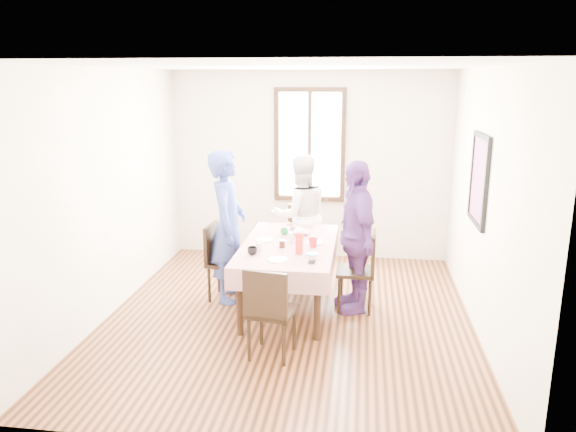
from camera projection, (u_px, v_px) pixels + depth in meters
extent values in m
plane|color=black|center=(288.00, 317.00, 6.10)|extent=(4.50, 4.50, 0.00)
plane|color=beige|center=(310.00, 166.00, 7.93)|extent=(4.00, 0.00, 4.00)
plane|color=beige|center=(486.00, 204.00, 5.50)|extent=(0.00, 4.50, 4.50)
cube|color=black|center=(310.00, 145.00, 7.83)|extent=(1.02, 0.06, 1.62)
cube|color=white|center=(310.00, 145.00, 7.84)|extent=(0.90, 0.02, 1.50)
cube|color=red|center=(479.00, 180.00, 5.74)|extent=(0.04, 0.76, 0.96)
cube|color=black|center=(289.00, 276.00, 6.29)|extent=(0.92, 1.68, 0.75)
cube|color=#630410|center=(289.00, 244.00, 6.20)|extent=(1.04, 1.80, 0.01)
cube|color=black|center=(227.00, 262.00, 6.52)|extent=(0.45, 0.45, 0.91)
cube|color=black|center=(356.00, 271.00, 6.22)|extent=(0.43, 0.43, 0.91)
cube|color=black|center=(300.00, 241.00, 7.38)|extent=(0.45, 0.45, 0.91)
cube|color=black|center=(272.00, 311.00, 5.16)|extent=(0.48, 0.48, 0.91)
imported|color=#323F8D|center=(228.00, 226.00, 6.41)|extent=(0.48, 0.68, 1.79)
imported|color=silver|center=(300.00, 215.00, 7.27)|extent=(0.97, 0.88, 1.63)
imported|color=#593078|center=(355.00, 237.00, 6.12)|extent=(0.69, 1.09, 1.73)
imported|color=black|center=(252.00, 251.00, 5.81)|extent=(0.14, 0.14, 0.08)
imported|color=red|center=(313.00, 243.00, 6.06)|extent=(0.15, 0.15, 0.10)
imported|color=#0C7226|center=(284.00, 232.00, 6.56)|extent=(0.11, 0.11, 0.07)
imported|color=white|center=(301.00, 233.00, 6.55)|extent=(0.21, 0.21, 0.05)
cube|color=red|center=(299.00, 243.00, 5.83)|extent=(0.07, 0.07, 0.23)
cylinder|color=white|center=(312.00, 257.00, 5.66)|extent=(0.11, 0.11, 0.05)
cylinder|color=black|center=(282.00, 244.00, 6.04)|extent=(0.06, 0.06, 0.09)
cylinder|color=silver|center=(259.00, 247.00, 5.94)|extent=(0.06, 0.06, 0.09)
cube|color=black|center=(312.00, 262.00, 5.58)|extent=(0.07, 0.13, 0.01)
cylinder|color=silver|center=(291.00, 238.00, 6.22)|extent=(0.06, 0.06, 0.12)
cylinder|color=white|center=(264.00, 240.00, 6.33)|extent=(0.20, 0.20, 0.01)
cylinder|color=white|center=(314.00, 242.00, 6.24)|extent=(0.20, 0.20, 0.01)
cylinder|color=white|center=(295.00, 229.00, 6.80)|extent=(0.20, 0.20, 0.01)
cylinder|color=white|center=(278.00, 260.00, 5.64)|extent=(0.20, 0.20, 0.01)
cylinder|color=blue|center=(312.00, 254.00, 5.65)|extent=(0.12, 0.12, 0.01)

